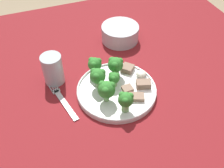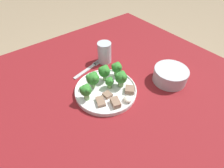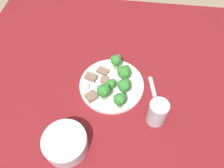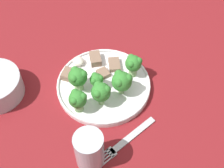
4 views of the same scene
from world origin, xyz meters
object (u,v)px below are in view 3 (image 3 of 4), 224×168
Objects in this scene: dinner_plate at (112,85)px; fork at (155,97)px; drinking_glass at (157,113)px; cream_bowl at (65,143)px.

dinner_plate reaches higher than fork.
drinking_glass is at bearing 144.50° from dinner_plate.
fork is 0.35m from cream_bowl.
drinking_glass reaches higher than fork.
fork is 1.34× the size of cream_bowl.
fork is at bearing 170.19° from dinner_plate.
fork is (-0.16, 0.03, -0.01)m from dinner_plate.
drinking_glass is at bearing 91.03° from fork.
dinner_plate is 2.48× the size of drinking_glass.
fork is 0.10m from drinking_glass.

